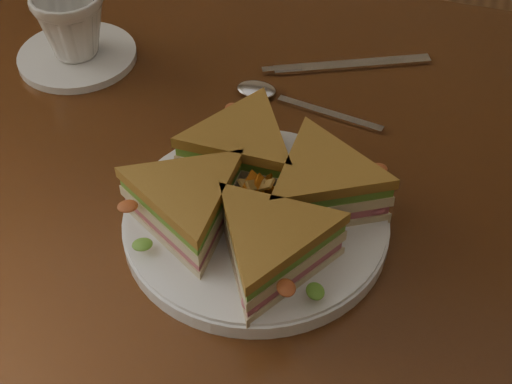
% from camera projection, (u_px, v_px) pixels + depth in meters
% --- Properties ---
extents(table, '(1.20, 0.80, 0.75)m').
position_uv_depth(table, '(318.00, 237.00, 0.83)').
color(table, '#341A0B').
rests_on(table, ground).
extents(plate, '(0.26, 0.26, 0.02)m').
position_uv_depth(plate, '(256.00, 222.00, 0.70)').
color(plate, silver).
rests_on(plate, table).
extents(sandwich_wedges, '(0.30, 0.30, 0.06)m').
position_uv_depth(sandwich_wedges, '(256.00, 196.00, 0.67)').
color(sandwich_wedges, beige).
rests_on(sandwich_wedges, plate).
extents(crisps_mound, '(0.09, 0.09, 0.05)m').
position_uv_depth(crisps_mound, '(256.00, 199.00, 0.68)').
color(crisps_mound, '#C06518').
rests_on(crisps_mound, plate).
extents(spoon, '(0.18, 0.05, 0.01)m').
position_uv_depth(spoon, '(274.00, 96.00, 0.85)').
color(spoon, silver).
rests_on(spoon, table).
extents(knife, '(0.20, 0.10, 0.00)m').
position_uv_depth(knife, '(341.00, 66.00, 0.89)').
color(knife, silver).
rests_on(knife, table).
extents(saucer, '(0.15, 0.15, 0.01)m').
position_uv_depth(saucer, '(78.00, 56.00, 0.90)').
color(saucer, silver).
rests_on(saucer, table).
extents(coffee_cup, '(0.12, 0.12, 0.08)m').
position_uv_depth(coffee_cup, '(71.00, 24.00, 0.87)').
color(coffee_cup, silver).
rests_on(coffee_cup, saucer).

